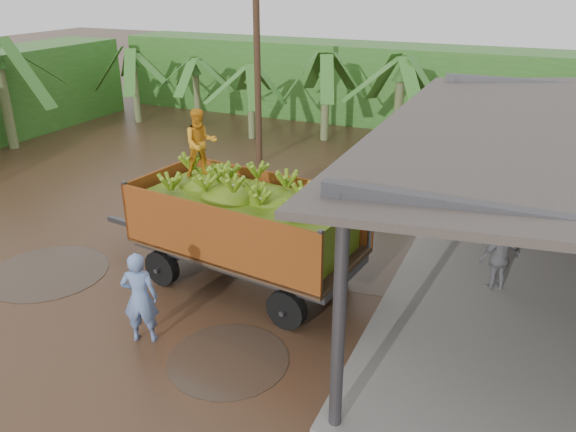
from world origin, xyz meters
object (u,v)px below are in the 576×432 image
object	(u,v)px
utility_pole	(257,42)
banana_trailer	(246,223)
man_grey	(500,258)
man_blue	(140,298)

from	to	relation	value
utility_pole	banana_trailer	bearing A→B (deg)	-64.73
man_grey	utility_pole	distance (m)	11.67
man_grey	utility_pole	size ratio (longest dim) A/B	0.19
man_blue	utility_pole	bearing A→B (deg)	-97.28
banana_trailer	man_grey	size ratio (longest dim) A/B	4.27
man_blue	man_grey	world-z (taller)	man_blue
banana_trailer	man_blue	size ratio (longest dim) A/B	3.76
banana_trailer	utility_pole	world-z (taller)	utility_pole
banana_trailer	utility_pole	bearing A→B (deg)	122.29
banana_trailer	man_blue	world-z (taller)	banana_trailer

